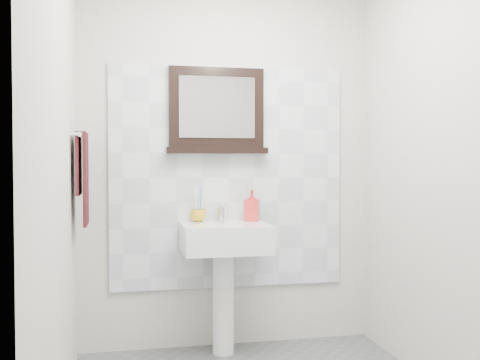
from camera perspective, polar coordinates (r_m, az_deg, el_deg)
name	(u,v)px	position (r m, az deg, el deg)	size (l,w,h in m)	color
back_wall	(228,163)	(3.84, -1.20, 1.74)	(2.00, 0.01, 2.50)	beige
front_wall	(366,163)	(1.73, 12.69, 1.70)	(2.00, 0.01, 2.50)	beige
left_wall	(58,163)	(2.68, -17.97, 1.65)	(0.01, 2.20, 2.50)	beige
right_wall	(453,163)	(3.18, 20.79, 1.63)	(0.01, 2.20, 2.50)	beige
splashback	(229,178)	(3.83, -1.16, 0.24)	(1.60, 0.02, 1.50)	silver
pedestal_sink	(225,252)	(3.65, -1.58, -7.31)	(0.55, 0.44, 0.96)	white
toothbrush_cup	(198,216)	(3.73, -4.28, -3.63)	(0.11, 0.11, 0.08)	gold
toothbrushes	(198,203)	(3.72, -4.29, -2.38)	(0.05, 0.04, 0.21)	white
soap_dispenser	(252,205)	(3.78, 1.22, -2.58)	(0.10, 0.10, 0.21)	red
framed_mirror	(217,113)	(3.80, -2.39, 6.85)	(0.68, 0.11, 0.58)	black
towel_bar	(81,136)	(3.46, -15.82, 4.34)	(0.07, 0.40, 0.03)	silver
hand_towel	(83,171)	(3.45, -15.67, 0.85)	(0.06, 0.30, 0.55)	black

